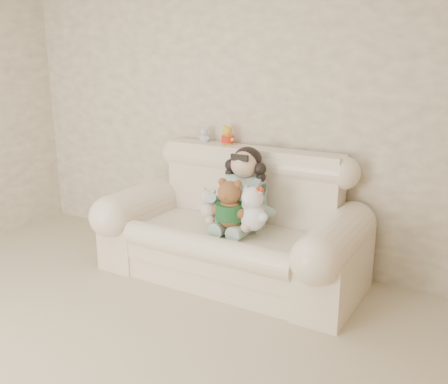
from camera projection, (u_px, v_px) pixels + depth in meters
wall_back at (231, 111)px, 4.36m from camera, size 4.50×0.00×4.50m
sofa at (230, 217)px, 4.01m from camera, size 2.10×0.95×1.03m
seated_child at (244, 188)px, 3.97m from camera, size 0.41×0.49×0.67m
brown_teddy at (230, 199)px, 3.77m from camera, size 0.35×0.31×0.45m
white_cat at (253, 204)px, 3.72m from camera, size 0.26×0.20×0.41m
cream_teddy at (209, 201)px, 3.96m from camera, size 0.23×0.20×0.31m
yellow_mini_bear at (228, 134)px, 4.29m from camera, size 0.16×0.15×0.21m
grey_mini_plush at (205, 134)px, 4.42m from camera, size 0.14×0.12×0.17m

